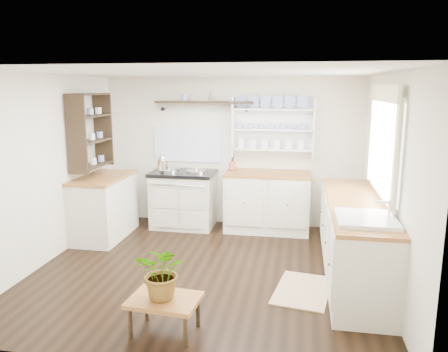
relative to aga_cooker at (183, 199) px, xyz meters
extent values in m
cube|color=black|center=(0.70, -1.57, -0.45)|extent=(4.00, 3.80, 0.01)
cube|color=silver|center=(0.70, 0.33, 0.70)|extent=(4.00, 0.02, 2.30)
cube|color=silver|center=(2.70, -1.57, 0.70)|extent=(0.02, 3.80, 2.30)
cube|color=silver|center=(-1.30, -1.57, 0.70)|extent=(0.02, 3.80, 2.30)
cube|color=white|center=(0.70, -1.57, 1.85)|extent=(4.00, 3.80, 0.01)
cube|color=white|center=(2.66, -1.42, 1.05)|extent=(0.04, 1.40, 1.00)
cube|color=white|center=(2.64, -1.42, 1.05)|extent=(0.02, 1.50, 1.10)
cube|color=#FFF3CB|center=(2.62, -1.42, 1.63)|extent=(0.04, 1.55, 0.18)
cube|color=beige|center=(0.00, 0.00, -0.03)|extent=(0.94, 0.61, 0.82)
cube|color=black|center=(0.00, 0.00, 0.40)|extent=(0.98, 0.65, 0.05)
cylinder|color=silver|center=(-0.22, 0.00, 0.44)|extent=(0.32, 0.32, 0.03)
cylinder|color=silver|center=(0.22, 0.00, 0.44)|extent=(0.32, 0.32, 0.03)
cylinder|color=silver|center=(0.00, -0.34, 0.28)|extent=(0.84, 0.02, 0.02)
cube|color=#EDE8CC|center=(1.30, 0.03, -0.01)|extent=(1.25, 0.60, 0.88)
cube|color=brown|center=(1.30, 0.03, 0.43)|extent=(1.27, 0.63, 0.04)
cube|color=#EDE8CC|center=(2.40, -1.47, -0.01)|extent=(0.60, 2.40, 0.88)
cube|color=brown|center=(2.40, -1.47, 0.43)|extent=(0.62, 2.43, 0.04)
cube|color=white|center=(2.40, -2.22, 0.35)|extent=(0.55, 0.60, 0.28)
cylinder|color=silver|center=(2.60, -2.22, 0.55)|extent=(0.02, 0.02, 0.22)
cube|color=#EDE8CC|center=(-1.00, -0.67, -0.01)|extent=(0.60, 1.10, 0.88)
cube|color=brown|center=(-1.00, -0.67, 0.43)|extent=(0.62, 1.13, 0.04)
cube|color=white|center=(1.35, 0.31, 1.10)|extent=(1.20, 0.03, 0.90)
cube|color=white|center=(1.35, 0.22, 1.10)|extent=(1.20, 0.22, 0.02)
cylinder|color=navy|center=(1.35, 0.23, 1.37)|extent=(0.20, 0.02, 0.20)
cube|color=black|center=(0.30, 0.20, 1.47)|extent=(1.50, 0.24, 0.04)
cone|color=black|center=(-0.35, 0.27, 1.36)|extent=(0.06, 0.20, 0.06)
cone|color=black|center=(0.95, 0.27, 1.36)|extent=(0.06, 0.20, 0.06)
cube|color=black|center=(-1.14, -0.67, 1.10)|extent=(0.28, 0.80, 1.05)
cylinder|color=#AC523F|center=(0.75, 0.11, 0.53)|extent=(0.11, 0.11, 0.12)
cube|color=brown|center=(0.63, -2.97, -0.14)|extent=(0.64, 0.48, 0.04)
cylinder|color=black|center=(0.37, -3.11, -0.30)|extent=(0.04, 0.04, 0.29)
cylinder|color=black|center=(0.40, -2.78, -0.30)|extent=(0.04, 0.04, 0.29)
cylinder|color=black|center=(0.87, -3.16, -0.30)|extent=(0.04, 0.04, 0.29)
cylinder|color=black|center=(0.90, -2.82, -0.30)|extent=(0.04, 0.04, 0.29)
imported|color=#3F7233|center=(0.63, -2.97, 0.13)|extent=(0.49, 0.44, 0.49)
cube|color=#9B7E5A|center=(1.84, -1.94, -0.44)|extent=(0.68, 0.93, 0.02)
camera|label=1|loc=(1.76, -6.35, 1.70)|focal=35.00mm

